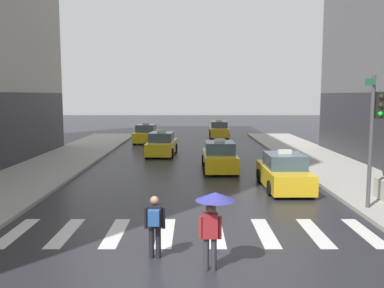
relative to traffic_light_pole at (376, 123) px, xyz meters
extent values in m
plane|color=#26262B|center=(-6.58, -5.36, -3.26)|extent=(160.00, 160.00, 0.00)
cube|color=silver|center=(-11.98, -2.36, -3.25)|extent=(0.50, 2.80, 0.01)
cube|color=silver|center=(-10.43, -2.36, -3.25)|extent=(0.50, 2.80, 0.01)
cube|color=silver|center=(-8.89, -2.36, -3.25)|extent=(0.50, 2.80, 0.01)
cube|color=silver|center=(-7.35, -2.36, -3.25)|extent=(0.50, 2.80, 0.01)
cube|color=silver|center=(-5.81, -2.36, -3.25)|extent=(0.50, 2.80, 0.01)
cube|color=silver|center=(-4.26, -2.36, -3.25)|extent=(0.50, 2.80, 0.01)
cube|color=silver|center=(-2.72, -2.36, -3.25)|extent=(0.50, 2.80, 0.01)
cube|color=silver|center=(-1.18, -2.36, -3.25)|extent=(0.50, 2.80, 0.01)
cylinder|color=#47474C|center=(-0.10, 0.00, -0.71)|extent=(0.14, 0.14, 4.80)
cube|color=black|center=(0.12, 0.00, 0.62)|extent=(0.30, 0.26, 0.95)
sphere|color=#28231E|center=(0.12, -0.14, 0.92)|extent=(0.17, 0.17, 0.17)
sphere|color=#28231E|center=(0.12, -0.14, 0.62)|extent=(0.17, 0.17, 0.17)
sphere|color=green|center=(0.12, -0.14, 0.32)|extent=(0.17, 0.17, 0.17)
cube|color=#196638|center=(-0.15, 0.18, 1.44)|extent=(0.04, 0.84, 0.24)
cube|color=gold|center=(-2.36, 3.77, -2.70)|extent=(1.83, 4.51, 0.84)
cube|color=#384C5B|center=(-2.36, 3.67, -1.96)|extent=(1.62, 2.11, 0.64)
cube|color=silver|center=(-2.36, 3.67, -1.55)|extent=(0.60, 0.24, 0.18)
cylinder|color=black|center=(-3.22, 5.11, -2.93)|extent=(0.23, 0.66, 0.66)
cylinder|color=black|center=(-1.51, 5.13, -2.93)|extent=(0.23, 0.66, 0.66)
cylinder|color=black|center=(-3.20, 2.41, -2.93)|extent=(0.23, 0.66, 0.66)
cylinder|color=black|center=(-1.49, 2.43, -2.93)|extent=(0.23, 0.66, 0.66)
cube|color=#F2EAB2|center=(-3.01, 6.04, -2.65)|extent=(0.20, 0.04, 0.14)
cube|color=#F2EAB2|center=(-1.75, 6.05, -2.65)|extent=(0.20, 0.04, 0.14)
cube|color=yellow|center=(-4.96, 8.53, -2.70)|extent=(1.83, 4.51, 0.84)
cube|color=#384C5B|center=(-4.96, 8.43, -1.96)|extent=(1.61, 2.11, 0.64)
cube|color=silver|center=(-4.96, 8.43, -1.55)|extent=(0.60, 0.24, 0.18)
cylinder|color=black|center=(-5.83, 9.87, -2.93)|extent=(0.22, 0.66, 0.66)
cylinder|color=black|center=(-4.12, 9.88, -2.93)|extent=(0.22, 0.66, 0.66)
cylinder|color=black|center=(-5.81, 7.17, -2.93)|extent=(0.22, 0.66, 0.66)
cylinder|color=black|center=(-4.10, 7.18, -2.93)|extent=(0.22, 0.66, 0.66)
cube|color=#F2EAB2|center=(-5.61, 10.79, -2.65)|extent=(0.20, 0.04, 0.14)
cube|color=#F2EAB2|center=(-4.35, 10.80, -2.65)|extent=(0.20, 0.04, 0.14)
cube|color=yellow|center=(-8.68, 14.61, -2.70)|extent=(2.07, 4.60, 0.84)
cube|color=#384C5B|center=(-8.69, 14.51, -1.96)|extent=(1.72, 2.19, 0.64)
cube|color=silver|center=(-8.69, 14.51, -1.55)|extent=(0.61, 0.28, 0.18)
cylinder|color=black|center=(-9.45, 16.01, -2.93)|extent=(0.26, 0.67, 0.66)
cylinder|color=black|center=(-7.75, 15.90, -2.93)|extent=(0.26, 0.67, 0.66)
cylinder|color=black|center=(-9.61, 13.31, -2.93)|extent=(0.26, 0.67, 0.66)
cylinder|color=black|center=(-7.91, 13.21, -2.93)|extent=(0.26, 0.67, 0.66)
cube|color=#F2EAB2|center=(-9.17, 16.91, -2.65)|extent=(0.20, 0.05, 0.14)
cube|color=#F2EAB2|center=(-7.92, 16.84, -2.65)|extent=(0.20, 0.05, 0.14)
cube|color=yellow|center=(-10.66, 22.58, -2.70)|extent=(2.03, 4.59, 0.84)
cube|color=#384C5B|center=(-10.67, 22.48, -1.96)|extent=(1.71, 2.18, 0.64)
cube|color=silver|center=(-10.67, 22.48, -1.55)|extent=(0.61, 0.27, 0.18)
cylinder|color=black|center=(-11.45, 23.98, -2.93)|extent=(0.25, 0.67, 0.66)
cylinder|color=black|center=(-9.74, 23.89, -2.93)|extent=(0.25, 0.67, 0.66)
cylinder|color=black|center=(-11.59, 21.28, -2.93)|extent=(0.25, 0.67, 0.66)
cylinder|color=black|center=(-9.88, 21.19, -2.93)|extent=(0.25, 0.67, 0.66)
cube|color=#F2EAB2|center=(-11.18, 24.88, -2.65)|extent=(0.20, 0.05, 0.14)
cube|color=#F2EAB2|center=(-9.92, 24.82, -2.65)|extent=(0.20, 0.05, 0.14)
cube|color=gold|center=(-3.79, 27.21, -2.70)|extent=(1.89, 4.53, 0.84)
cube|color=#384C5B|center=(-3.79, 27.11, -1.96)|extent=(1.64, 2.13, 0.64)
cube|color=silver|center=(-3.79, 27.11, -1.55)|extent=(0.60, 0.25, 0.18)
cylinder|color=black|center=(-4.62, 28.58, -2.93)|extent=(0.23, 0.66, 0.66)
cylinder|color=black|center=(-2.91, 28.54, -2.93)|extent=(0.23, 0.66, 0.66)
cylinder|color=black|center=(-4.67, 25.88, -2.93)|extent=(0.23, 0.66, 0.66)
cylinder|color=black|center=(-2.96, 25.84, -2.93)|extent=(0.23, 0.66, 0.66)
cube|color=#F2EAB2|center=(-4.38, 29.49, -2.65)|extent=(0.20, 0.04, 0.14)
cube|color=#F2EAB2|center=(-3.12, 29.47, -2.65)|extent=(0.20, 0.04, 0.14)
cylinder|color=#333338|center=(-6.18, -5.16, -2.85)|extent=(0.14, 0.14, 0.82)
cylinder|color=#333338|center=(-6.00, -5.16, -2.85)|extent=(0.14, 0.14, 0.82)
cube|color=maroon|center=(-6.09, -5.16, -2.14)|extent=(0.36, 0.24, 0.60)
sphere|color=brown|center=(-6.09, -5.16, -1.72)|extent=(0.22, 0.22, 0.22)
cylinder|color=maroon|center=(-6.32, -5.16, -2.19)|extent=(0.09, 0.09, 0.55)
cylinder|color=maroon|center=(-5.86, -5.16, -2.19)|extent=(0.09, 0.09, 0.55)
cylinder|color=#4C4C4C|center=(-5.97, -5.16, -1.84)|extent=(0.02, 0.02, 1.00)
cone|color=navy|center=(-5.97, -5.16, -1.42)|extent=(0.96, 0.96, 0.20)
cylinder|color=black|center=(-7.58, -4.37, -2.85)|extent=(0.14, 0.14, 0.82)
cylinder|color=black|center=(-7.40, -4.37, -2.85)|extent=(0.14, 0.14, 0.82)
cube|color=black|center=(-7.49, -4.37, -2.14)|extent=(0.36, 0.24, 0.60)
sphere|color=#9E7051|center=(-7.49, -4.37, -1.72)|extent=(0.22, 0.22, 0.22)
cylinder|color=black|center=(-7.72, -4.37, -2.19)|extent=(0.09, 0.09, 0.55)
cylinder|color=black|center=(-7.26, -4.37, -2.19)|extent=(0.09, 0.09, 0.55)
cube|color=#264C8C|center=(-7.49, -4.59, -2.12)|extent=(0.28, 0.18, 0.40)
camera|label=1|loc=(-6.53, -14.80, 0.97)|focal=38.87mm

